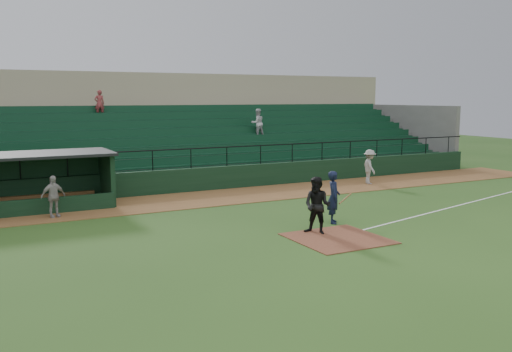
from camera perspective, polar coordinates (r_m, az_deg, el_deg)
name	(u,v)px	position (r m, az deg, el deg)	size (l,w,h in m)	color
ground	(321,232)	(19.83, 6.75, -5.83)	(90.00, 90.00, 0.00)	#2A4E19
warning_track	(227,196)	(26.66, -2.99, -2.13)	(40.00, 4.00, 0.03)	brown
home_plate_dirt	(338,238)	(19.04, 8.45, -6.41)	(3.00, 3.00, 0.03)	brown
foul_line	(456,206)	(25.91, 20.00, -2.95)	(18.00, 0.09, 0.01)	white
stadium_structure	(169,138)	(34.19, -8.96, 3.92)	(38.00, 13.08, 6.40)	black
dugout	(3,179)	(25.67, -24.76, -0.30)	(8.90, 3.20, 2.42)	black
batter_at_plate	(334,197)	(21.17, 8.05, -2.18)	(1.20, 0.88, 2.01)	black
umpire	(317,206)	(19.41, 6.37, -3.07)	(0.99, 0.77, 2.03)	black
runner	(370,167)	(30.94, 11.69, 0.95)	(1.23, 0.71, 1.90)	#A29D97
dugout_player_a	(53,196)	(23.30, -20.27, -2.00)	(0.98, 0.41, 1.68)	#ABA5A0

